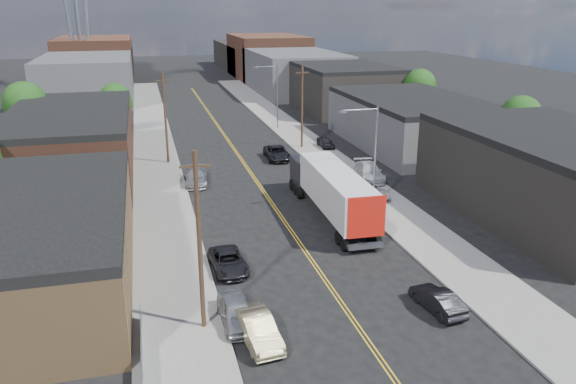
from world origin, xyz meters
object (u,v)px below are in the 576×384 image
car_right_lot_c (326,142)px  semi_truck (329,187)px  car_right_oncoming (437,300)px  car_ahead_truck (277,153)px  car_left_b (258,329)px  car_left_c (228,261)px  car_left_d (196,177)px  car_left_a (236,312)px  car_right_lot_b (369,172)px  car_right_lot_a (367,190)px

car_right_lot_c → semi_truck: bearing=-107.1°
car_right_oncoming → car_ahead_truck: 35.08m
car_left_b → car_left_c: car_left_b is taller
car_left_d → semi_truck: bearing=-43.0°
car_left_b → car_left_c: bearing=84.9°
car_left_a → car_left_c: (0.59, 6.67, -0.11)m
car_right_lot_c → car_left_a: bearing=-114.7°
car_right_lot_b → car_left_b: bearing=-115.7°
car_right_lot_a → car_right_lot_b: (2.33, 5.15, 0.07)m
car_right_oncoming → semi_truck: bearing=-93.1°
car_left_b → car_right_lot_c: car_left_b is taller
car_right_lot_a → car_left_c: bearing=-151.2°
car_right_lot_c → car_ahead_truck: bearing=-152.8°
car_left_a → car_right_lot_a: 23.48m
car_right_oncoming → car_right_lot_a: size_ratio=0.76×
car_left_d → car_ahead_truck: bearing=41.7°
car_right_lot_a → car_right_lot_b: bearing=56.5°
car_left_b → car_right_lot_c: size_ratio=1.20×
car_left_a → car_ahead_truck: car_left_a is taller
car_left_d → car_right_oncoming: size_ratio=1.29×
car_left_d → car_right_lot_a: size_ratio=0.99×
car_right_lot_b → car_right_lot_c: car_right_lot_b is taller
car_left_d → car_left_b: bearing=-83.2°
semi_truck → car_right_lot_a: size_ratio=3.14×
car_left_a → car_right_lot_a: car_right_lot_a is taller
car_left_c → car_left_a: bearing=-98.3°
semi_truck → car_right_oncoming: 16.55m
car_left_d → car_right_lot_b: size_ratio=0.94×
car_ahead_truck → car_right_oncoming: bearing=-85.9°
car_right_oncoming → car_ahead_truck: bearing=-95.1°
semi_truck → car_right_lot_b: semi_truck is taller
car_right_lot_a → car_ahead_truck: (-4.68, 15.57, -0.13)m
car_right_lot_b → car_ahead_truck: 12.56m
car_left_b → car_ahead_truck: (9.59, 35.57, 0.01)m
car_left_d → car_ahead_truck: (9.97, 7.17, 0.00)m
car_right_lot_a → car_right_lot_b: size_ratio=0.95×
car_left_c → car_right_lot_b: size_ratio=0.84×
car_right_lot_a → car_right_lot_c: (2.33, 19.11, -0.09)m
car_left_b → car_left_d: (-0.38, 28.40, 0.01)m
semi_truck → car_right_lot_b: 10.91m
car_left_d → car_right_lot_c: car_left_d is taller
car_ahead_truck → semi_truck: bearing=-87.7°
car_left_c → car_right_lot_c: size_ratio=1.24×
car_left_a → car_left_b: car_left_a is taller
car_right_oncoming → car_left_a: bearing=-14.3°
car_left_d → car_right_lot_b: (16.98, -3.25, 0.20)m
car_right_lot_a → car_right_lot_c: bearing=73.8°
semi_truck → car_right_lot_a: semi_truck is taller
semi_truck → car_right_lot_b: bearing=51.2°
semi_truck → car_left_a: bearing=-123.2°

